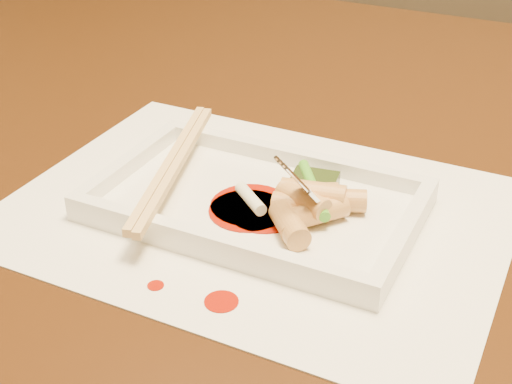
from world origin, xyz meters
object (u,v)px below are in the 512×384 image
at_px(chopstick_a, 169,163).
at_px(fork, 351,129).
at_px(placemat, 256,212).
at_px(plate_base, 256,207).
at_px(table, 269,205).

bearing_deg(chopstick_a, fork, 6.75).
height_order(placemat, plate_base, plate_base).
xyz_separation_m(placemat, fork, (0.07, 0.02, 0.08)).
xyz_separation_m(table, chopstick_a, (-0.02, -0.16, 0.13)).
relative_size(table, fork, 10.00).
xyz_separation_m(plate_base, fork, (0.07, 0.02, 0.08)).
distance_m(plate_base, fork, 0.11).
distance_m(placemat, fork, 0.11).
relative_size(table, chopstick_a, 6.42).
relative_size(plate_base, fork, 1.86).
distance_m(table, fork, 0.27).
bearing_deg(table, chopstick_a, -96.62).
distance_m(chopstick_a, fork, 0.16).
xyz_separation_m(plate_base, chopstick_a, (-0.08, 0.00, 0.02)).
distance_m(plate_base, chopstick_a, 0.08).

